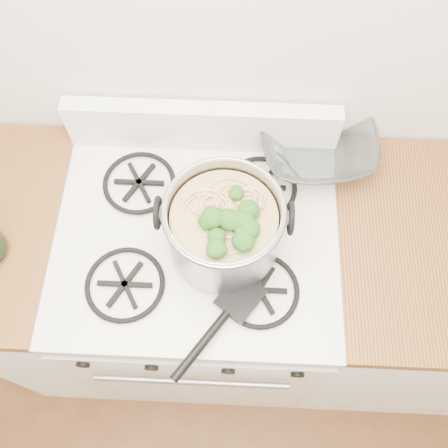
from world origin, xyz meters
TOP-DOWN VIEW (x-y plane):
  - gas_range at (0.00, 1.26)m, footprint 0.76×0.66m
  - counter_left at (-0.51, 1.26)m, footprint 0.25×0.65m
  - stock_pot at (0.08, 1.24)m, footprint 0.32×0.29m
  - spatula at (0.12, 1.09)m, footprint 0.42×0.42m
  - glass_bowl at (0.32, 1.54)m, footprint 0.14×0.14m

SIDE VIEW (x-z plane):
  - gas_range at x=0.00m, z-range -0.03..0.90m
  - counter_left at x=-0.51m, z-range 0.00..0.92m
  - spatula at x=0.12m, z-range 0.92..0.95m
  - glass_bowl at x=0.32m, z-range 0.92..0.96m
  - stock_pot at x=0.08m, z-range 0.92..1.12m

